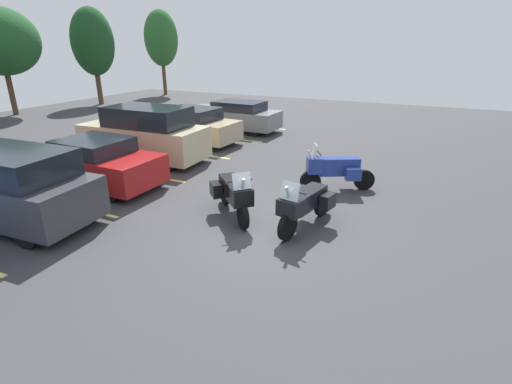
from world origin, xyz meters
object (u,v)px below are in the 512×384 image
(motorcycle_third, at_px, (234,193))
(car_grey, at_px, (233,116))
(motorcycle_touring, at_px, (305,203))
(car_tan, at_px, (191,126))
(motorcycle_second, at_px, (335,169))
(car_charcoal, at_px, (5,186))
(car_champagne, at_px, (145,135))
(car_red, at_px, (93,163))

(motorcycle_third, distance_m, car_grey, 10.38)
(motorcycle_touring, relative_size, car_grey, 0.47)
(car_grey, bearing_deg, car_tan, 171.49)
(motorcycle_touring, relative_size, motorcycle_second, 1.13)
(motorcycle_third, bearing_deg, car_charcoal, 118.20)
(car_charcoal, bearing_deg, car_champagne, 5.50)
(motorcycle_second, height_order, car_tan, car_tan)
(motorcycle_touring, relative_size, car_champagne, 0.48)
(car_red, relative_size, car_tan, 1.01)
(car_charcoal, relative_size, car_tan, 1.07)
(motorcycle_third, relative_size, car_charcoal, 0.35)
(car_charcoal, xyz_separation_m, car_champagne, (5.64, 0.54, 0.04))
(car_red, bearing_deg, car_charcoal, -176.30)
(motorcycle_touring, xyz_separation_m, motorcycle_third, (-0.14, 1.82, 0.01))
(motorcycle_third, bearing_deg, car_champagne, 60.63)
(motorcycle_third, relative_size, car_grey, 0.34)
(car_charcoal, xyz_separation_m, car_tan, (8.64, 0.58, -0.18))
(motorcycle_second, xyz_separation_m, car_red, (-2.72, 6.85, 0.06))
(motorcycle_third, bearing_deg, car_grey, 28.65)
(car_charcoal, relative_size, car_red, 1.06)
(motorcycle_third, xyz_separation_m, car_red, (0.22, 5.04, 0.07))
(car_red, relative_size, car_champagne, 0.94)
(motorcycle_second, bearing_deg, car_charcoal, 129.72)
(motorcycle_touring, xyz_separation_m, car_charcoal, (-2.75, 6.67, 0.29))
(car_red, bearing_deg, car_tan, 3.88)
(motorcycle_second, relative_size, car_tan, 0.46)
(car_grey, bearing_deg, car_red, 179.59)
(car_charcoal, bearing_deg, car_red, 3.70)
(motorcycle_second, relative_size, car_charcoal, 0.43)
(motorcycle_touring, bearing_deg, motorcycle_second, 0.17)
(motorcycle_touring, bearing_deg, car_charcoal, 112.38)
(car_charcoal, bearing_deg, motorcycle_second, -50.28)
(car_tan, bearing_deg, motorcycle_second, -113.23)
(car_charcoal, relative_size, car_champagne, 0.99)
(car_charcoal, height_order, car_champagne, car_champagne)
(car_champagne, bearing_deg, car_red, -172.70)
(motorcycle_touring, xyz_separation_m, motorcycle_second, (2.79, 0.01, 0.02))
(motorcycle_touring, height_order, motorcycle_second, motorcycle_second)
(motorcycle_third, xyz_separation_m, car_champagne, (3.04, 5.40, 0.33))
(motorcycle_second, distance_m, car_champagne, 7.22)
(motorcycle_second, bearing_deg, car_tan, 66.77)
(car_champagne, relative_size, car_tan, 1.08)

